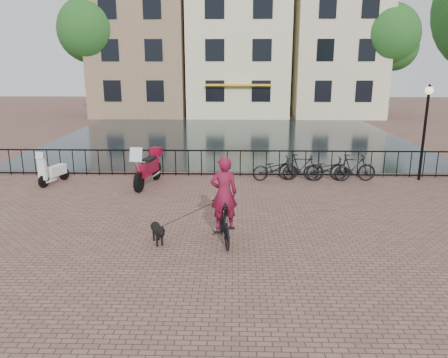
{
  "coord_description": "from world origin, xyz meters",
  "views": [
    {
      "loc": [
        0.29,
        -8.4,
        4.22
      ],
      "look_at": [
        0.0,
        3.0,
        1.2
      ],
      "focal_mm": 35.0,
      "sensor_mm": 36.0,
      "label": 1
    }
  ],
  "objects_px": {
    "dog": "(158,232)",
    "motorcycle": "(148,164)",
    "cyclist": "(224,205)",
    "lamp_post": "(426,116)",
    "scooter": "(53,166)"
  },
  "relations": [
    {
      "from": "dog",
      "to": "motorcycle",
      "type": "height_order",
      "value": "motorcycle"
    },
    {
      "from": "motorcycle",
      "to": "dog",
      "type": "bearing_deg",
      "value": -66.27
    },
    {
      "from": "cyclist",
      "to": "dog",
      "type": "relative_size",
      "value": 2.91
    },
    {
      "from": "dog",
      "to": "motorcycle",
      "type": "bearing_deg",
      "value": 80.5
    },
    {
      "from": "cyclist",
      "to": "lamp_post",
      "type": "bearing_deg",
      "value": -148.93
    },
    {
      "from": "lamp_post",
      "to": "motorcycle",
      "type": "xyz_separation_m",
      "value": [
        -10.0,
        -1.03,
        -1.58
      ]
    },
    {
      "from": "lamp_post",
      "to": "motorcycle",
      "type": "bearing_deg",
      "value": -174.11
    },
    {
      "from": "dog",
      "to": "cyclist",
      "type": "bearing_deg",
      "value": -18.99
    },
    {
      "from": "cyclist",
      "to": "scooter",
      "type": "height_order",
      "value": "cyclist"
    },
    {
      "from": "motorcycle",
      "to": "cyclist",
      "type": "bearing_deg",
      "value": -50.39
    },
    {
      "from": "lamp_post",
      "to": "cyclist",
      "type": "distance_m",
      "value": 9.51
    },
    {
      "from": "lamp_post",
      "to": "dog",
      "type": "bearing_deg",
      "value": -144.78
    },
    {
      "from": "motorcycle",
      "to": "scooter",
      "type": "height_order",
      "value": "motorcycle"
    },
    {
      "from": "lamp_post",
      "to": "scooter",
      "type": "relative_size",
      "value": 2.35
    },
    {
      "from": "cyclist",
      "to": "scooter",
      "type": "xyz_separation_m",
      "value": [
        -6.3,
        5.22,
        -0.29
      ]
    }
  ]
}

